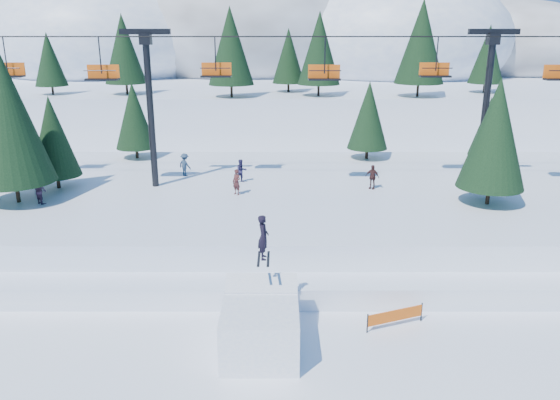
{
  "coord_description": "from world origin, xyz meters",
  "views": [
    {
      "loc": [
        -0.47,
        -17.93,
        12.61
      ],
      "look_at": [
        -0.48,
        6.0,
        5.2
      ],
      "focal_mm": 35.0,
      "sensor_mm": 36.0,
      "label": 1
    }
  ],
  "objects_px": {
    "banner_near": "(395,316)",
    "banner_far": "(475,284)",
    "jump_kicker": "(261,323)",
    "chairlift": "(305,84)"
  },
  "relations": [
    {
      "from": "banner_near",
      "to": "banner_far",
      "type": "height_order",
      "value": "same"
    },
    {
      "from": "jump_kicker",
      "to": "banner_near",
      "type": "xyz_separation_m",
      "value": [
        5.91,
        1.79,
        -0.65
      ]
    },
    {
      "from": "chairlift",
      "to": "banner_far",
      "type": "bearing_deg",
      "value": -54.18
    },
    {
      "from": "banner_far",
      "to": "chairlift",
      "type": "bearing_deg",
      "value": 125.82
    },
    {
      "from": "banner_far",
      "to": "banner_near",
      "type": "bearing_deg",
      "value": -145.39
    },
    {
      "from": "chairlift",
      "to": "banner_far",
      "type": "relative_size",
      "value": 16.75
    },
    {
      "from": "chairlift",
      "to": "banner_near",
      "type": "relative_size",
      "value": 17.24
    },
    {
      "from": "chairlift",
      "to": "banner_far",
      "type": "distance_m",
      "value": 16.37
    },
    {
      "from": "chairlift",
      "to": "banner_near",
      "type": "xyz_separation_m",
      "value": [
        3.47,
        -14.38,
        -8.78
      ]
    },
    {
      "from": "chairlift",
      "to": "banner_far",
      "type": "xyz_separation_m",
      "value": [
        8.08,
        -11.2,
        -8.78
      ]
    }
  ]
}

